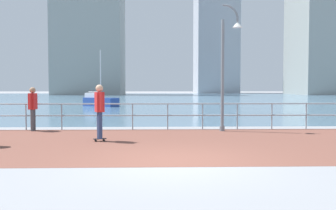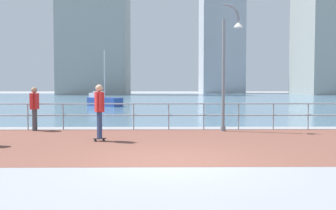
% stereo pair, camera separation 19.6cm
% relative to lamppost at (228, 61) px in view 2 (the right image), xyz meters
% --- Properties ---
extents(ground, '(220.00, 220.00, 0.00)m').
position_rel_lamppost_xyz_m(ground, '(-2.25, 34.27, -2.68)').
color(ground, gray).
extents(brick_paving, '(28.00, 7.01, 0.01)m').
position_rel_lamppost_xyz_m(brick_paving, '(-2.25, -2.86, -2.68)').
color(brick_paving, brown).
rests_on(brick_paving, ground).
extents(harbor_water, '(180.00, 88.00, 0.00)m').
position_rel_lamppost_xyz_m(harbor_water, '(-2.25, 45.65, -2.68)').
color(harbor_water, slate).
rests_on(harbor_water, ground).
extents(waterfront_railing, '(25.25, 0.06, 1.06)m').
position_rel_lamppost_xyz_m(waterfront_railing, '(-2.25, 0.65, -1.95)').
color(waterfront_railing, '#8C99A3').
rests_on(waterfront_railing, ground).
extents(lamppost, '(0.80, 0.42, 4.85)m').
position_rel_lamppost_xyz_m(lamppost, '(0.00, 0.00, 0.00)').
color(lamppost, slate).
rests_on(lamppost, ground).
extents(skateboarder, '(0.41, 0.55, 1.77)m').
position_rel_lamppost_xyz_m(skateboarder, '(-4.46, -2.56, -1.62)').
color(skateboarder, black).
rests_on(skateboarder, ground).
extents(bystander, '(0.26, 0.55, 1.69)m').
position_rel_lamppost_xyz_m(bystander, '(-7.46, 0.30, -1.69)').
color(bystander, '#4C4C51').
rests_on(bystander, ground).
extents(sailboat_yellow, '(3.47, 3.10, 5.01)m').
position_rel_lamppost_xyz_m(sailboat_yellow, '(-7.80, 19.07, -2.20)').
color(sailboat_yellow, '#284799').
rests_on(sailboat_yellow, ground).
extents(tower_steel, '(11.64, 14.50, 38.78)m').
position_rel_lamppost_xyz_m(tower_steel, '(14.44, 94.31, 15.87)').
color(tower_steel, '#A3A8B2').
rests_on(tower_steel, ground).
extents(tower_slate, '(12.59, 15.90, 33.97)m').
position_rel_lamppost_xyz_m(tower_slate, '(36.25, 72.85, 13.47)').
color(tower_slate, '#939993').
rests_on(tower_slate, ground).
extents(tower_brick, '(15.41, 13.65, 44.49)m').
position_rel_lamppost_xyz_m(tower_brick, '(-18.42, 73.32, 18.73)').
color(tower_brick, '#939993').
rests_on(tower_brick, ground).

